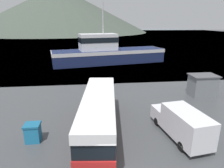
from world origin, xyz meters
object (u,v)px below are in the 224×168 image
at_px(delivery_van, 181,123).
at_px(storage_bin, 33,132).
at_px(tour_bus, 99,112).
at_px(dock_kiosk, 202,85).
at_px(fishing_boat, 107,52).

xyz_separation_m(delivery_van, storage_bin, (-11.25, 0.75, -0.55)).
xyz_separation_m(tour_bus, dock_kiosk, (12.85, 6.94, -0.42)).
bearing_deg(fishing_boat, tour_bus, -17.82).
relative_size(delivery_van, fishing_boat, 0.25).
bearing_deg(delivery_van, storage_bin, 168.07).
distance_m(tour_bus, delivery_van, 6.46).
distance_m(tour_bus, storage_bin, 5.19).
distance_m(tour_bus, dock_kiosk, 14.61).
height_order(delivery_van, storage_bin, delivery_van).
bearing_deg(storage_bin, fishing_boat, 74.50).
xyz_separation_m(storage_bin, dock_kiosk, (17.86, 7.81, 0.58)).
relative_size(fishing_boat, storage_bin, 17.31).
bearing_deg(dock_kiosk, fishing_boat, 114.54).
distance_m(delivery_van, fishing_boat, 30.13).
xyz_separation_m(fishing_boat, dock_kiosk, (9.76, -21.39, -1.00)).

